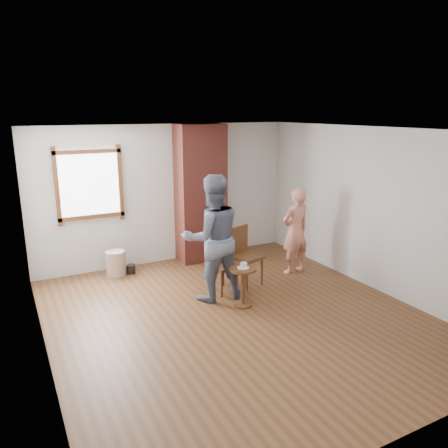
{
  "coord_description": "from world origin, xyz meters",
  "views": [
    {
      "loc": [
        -2.78,
        -4.94,
        2.86
      ],
      "look_at": [
        0.21,
        0.8,
        1.15
      ],
      "focal_mm": 35.0,
      "sensor_mm": 36.0,
      "label": 1
    }
  ],
  "objects": [
    {
      "name": "cake_plate",
      "position": [
        0.26,
        0.28,
        0.6
      ],
      "size": [
        0.18,
        0.18,
        0.01
      ],
      "primitive_type": "cylinder",
      "color": "white",
      "rests_on": "side_table"
    },
    {
      "name": "man",
      "position": [
        -0.01,
        0.74,
        0.97
      ],
      "size": [
        1.03,
        0.84,
        1.94
      ],
      "primitive_type": "imported",
      "rotation": [
        0.0,
        0.0,
        3.02
      ],
      "color": "#131936",
      "rests_on": "ground"
    },
    {
      "name": "side_table",
      "position": [
        0.26,
        0.28,
        0.4
      ],
      "size": [
        0.4,
        0.4,
        0.6
      ],
      "color": "brown",
      "rests_on": "ground"
    },
    {
      "name": "stoneware_crock",
      "position": [
        -1.11,
        2.4,
        0.22
      ],
      "size": [
        0.44,
        0.44,
        0.44
      ],
      "primitive_type": "cylinder",
      "rotation": [
        0.0,
        0.0,
        -0.36
      ],
      "color": "tan",
      "rests_on": "ground"
    },
    {
      "name": "ground",
      "position": [
        0.0,
        0.0,
        0.0
      ],
      "size": [
        5.5,
        5.5,
        0.0
      ],
      "primitive_type": "plane",
      "color": "brown",
      "rests_on": "ground"
    },
    {
      "name": "cake_slice",
      "position": [
        0.27,
        0.28,
        0.64
      ],
      "size": [
        0.08,
        0.07,
        0.06
      ],
      "primitive_type": "cube",
      "color": "white",
      "rests_on": "cake_plate"
    },
    {
      "name": "dining_chair_right",
      "position": [
        0.69,
        1.03,
        0.55
      ],
      "size": [
        0.57,
        0.57,
        0.97
      ],
      "rotation": [
        0.0,
        0.0,
        0.3
      ],
      "color": "brown",
      "rests_on": "ground"
    },
    {
      "name": "dark_pot",
      "position": [
        -0.86,
        2.36,
        0.08
      ],
      "size": [
        0.19,
        0.19,
        0.16
      ],
      "primitive_type": "cylinder",
      "rotation": [
        0.0,
        0.0,
        0.24
      ],
      "color": "black",
      "rests_on": "ground"
    },
    {
      "name": "room_shell",
      "position": [
        -0.06,
        0.61,
        1.81
      ],
      "size": [
        5.04,
        5.52,
        2.62
      ],
      "color": "silver",
      "rests_on": "ground"
    },
    {
      "name": "person_pink",
      "position": [
        1.77,
        1.05,
        0.77
      ],
      "size": [
        0.59,
        0.42,
        1.54
      ],
      "primitive_type": "imported",
      "rotation": [
        0.0,
        0.0,
        3.23
      ],
      "color": "#DE826F",
      "rests_on": "ground"
    },
    {
      "name": "brick_chimney",
      "position": [
        0.6,
        2.5,
        1.3
      ],
      "size": [
        0.9,
        0.5,
        2.6
      ],
      "primitive_type": "cube",
      "color": "brown",
      "rests_on": "ground"
    },
    {
      "name": "dining_chair_left",
      "position": [
        0.21,
        0.96,
        0.49
      ],
      "size": [
        0.49,
        0.49,
        0.87
      ],
      "rotation": [
        0.0,
        0.0,
        0.26
      ],
      "color": "brown",
      "rests_on": "ground"
    }
  ]
}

